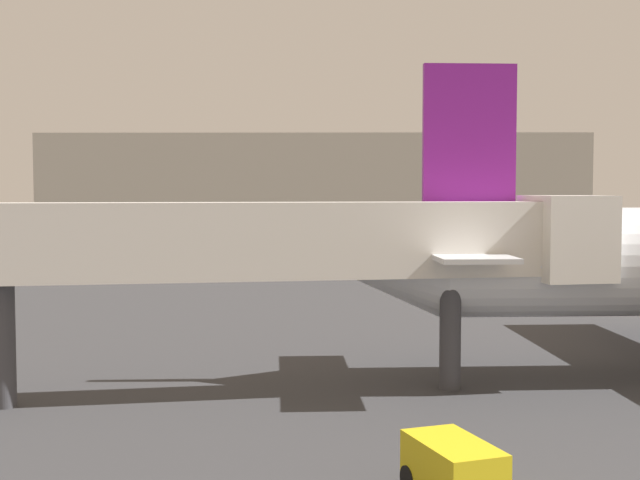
{
  "coord_description": "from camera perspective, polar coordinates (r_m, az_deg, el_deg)",
  "views": [
    {
      "loc": [
        2.8,
        -7.81,
        6.51
      ],
      "look_at": [
        2.35,
        43.88,
        3.42
      ],
      "focal_mm": 46.96,
      "sensor_mm": 36.0,
      "label": 1
    }
  ],
  "objects": [
    {
      "name": "jet_bridge",
      "position": [
        26.3,
        -1.21,
        -0.27
      ],
      "size": [
        22.13,
        5.95,
        6.33
      ],
      "rotation": [
        0.0,
        0.0,
        0.17
      ],
      "color": "silver",
      "rests_on": "ground_plane"
    },
    {
      "name": "airplane_distant",
      "position": [
        72.9,
        2.29,
        0.48
      ],
      "size": [
        25.04,
        19.33,
        8.41
      ],
      "rotation": [
        0.0,
        0.0,
        2.86
      ],
      "color": "silver",
      "rests_on": "ground_plane"
    },
    {
      "name": "terminal_building",
      "position": [
        144.42,
        -0.44,
        3.93
      ],
      "size": [
        88.88,
        23.01,
        15.61
      ],
      "primitive_type": "cube",
      "color": "beige",
      "rests_on": "ground_plane"
    },
    {
      "name": "baggage_cart",
      "position": [
        18.18,
        9.06,
        -15.06
      ],
      "size": [
        2.07,
        2.7,
        1.3
      ],
      "rotation": [
        0.0,
        0.0,
        5.06
      ],
      "color": "gold",
      "rests_on": "ground_plane"
    }
  ]
}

